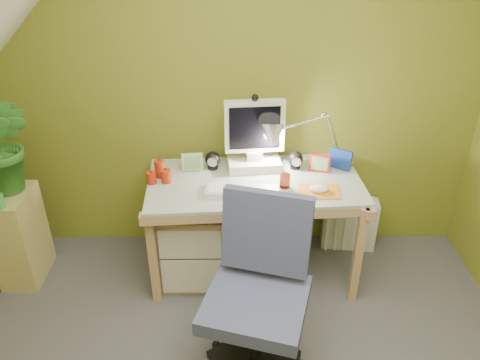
{
  "coord_description": "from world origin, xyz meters",
  "views": [
    {
      "loc": [
        -0.02,
        -1.31,
        2.18
      ],
      "look_at": [
        0.0,
        1.0,
        0.85
      ],
      "focal_mm": 35.0,
      "sensor_mm": 36.0,
      "label": 1
    }
  ],
  "objects_px": {
    "potted_plant": "(3,146)",
    "radiator": "(349,223)",
    "desk_lamp": "(326,127)",
    "side_ledge": "(20,236)",
    "desk": "(254,227)",
    "task_chair": "(256,301)",
    "monitor": "(254,134)"
  },
  "relations": [
    {
      "from": "potted_plant",
      "to": "radiator",
      "type": "relative_size",
      "value": 1.64
    },
    {
      "from": "desk_lamp",
      "to": "side_ledge",
      "type": "relative_size",
      "value": 0.87
    },
    {
      "from": "desk",
      "to": "potted_plant",
      "type": "distance_m",
      "value": 1.63
    },
    {
      "from": "desk_lamp",
      "to": "side_ledge",
      "type": "bearing_deg",
      "value": 172.33
    },
    {
      "from": "desk",
      "to": "desk_lamp",
      "type": "relative_size",
      "value": 2.37
    },
    {
      "from": "desk_lamp",
      "to": "side_ledge",
      "type": "height_order",
      "value": "desk_lamp"
    },
    {
      "from": "desk",
      "to": "potted_plant",
      "type": "relative_size",
      "value": 2.14
    },
    {
      "from": "task_chair",
      "to": "monitor",
      "type": "bearing_deg",
      "value": 104.9
    },
    {
      "from": "radiator",
      "to": "desk",
      "type": "bearing_deg",
      "value": -152.0
    },
    {
      "from": "potted_plant",
      "to": "task_chair",
      "type": "height_order",
      "value": "potted_plant"
    },
    {
      "from": "desk",
      "to": "monitor",
      "type": "relative_size",
      "value": 2.85
    },
    {
      "from": "monitor",
      "to": "side_ledge",
      "type": "distance_m",
      "value": 1.68
    },
    {
      "from": "desk_lamp",
      "to": "potted_plant",
      "type": "bearing_deg",
      "value": 170.99
    },
    {
      "from": "desk",
      "to": "desk_lamp",
      "type": "height_order",
      "value": "desk_lamp"
    },
    {
      "from": "desk",
      "to": "monitor",
      "type": "xyz_separation_m",
      "value": [
        0.0,
        0.18,
        0.59
      ]
    },
    {
      "from": "potted_plant",
      "to": "task_chair",
      "type": "distance_m",
      "value": 1.77
    },
    {
      "from": "monitor",
      "to": "desk_lamp",
      "type": "bearing_deg",
      "value": -5.3
    },
    {
      "from": "side_ledge",
      "to": "radiator",
      "type": "bearing_deg",
      "value": 8.02
    },
    {
      "from": "side_ledge",
      "to": "potted_plant",
      "type": "distance_m",
      "value": 0.64
    },
    {
      "from": "monitor",
      "to": "side_ledge",
      "type": "bearing_deg",
      "value": -176.91
    },
    {
      "from": "side_ledge",
      "to": "desk",
      "type": "bearing_deg",
      "value": 1.78
    },
    {
      "from": "task_chair",
      "to": "desk",
      "type": "bearing_deg",
      "value": 104.64
    },
    {
      "from": "desk",
      "to": "side_ledge",
      "type": "relative_size",
      "value": 2.06
    },
    {
      "from": "monitor",
      "to": "potted_plant",
      "type": "relative_size",
      "value": 0.75
    },
    {
      "from": "task_chair",
      "to": "radiator",
      "type": "xyz_separation_m",
      "value": [
        0.73,
        1.1,
        -0.32
      ]
    },
    {
      "from": "monitor",
      "to": "desk_lamp",
      "type": "height_order",
      "value": "desk_lamp"
    },
    {
      "from": "monitor",
      "to": "potted_plant",
      "type": "xyz_separation_m",
      "value": [
        -1.51,
        -0.18,
        0.01
      ]
    },
    {
      "from": "desk_lamp",
      "to": "radiator",
      "type": "xyz_separation_m",
      "value": [
        0.26,
        0.09,
        -0.81
      ]
    },
    {
      "from": "monitor",
      "to": "radiator",
      "type": "bearing_deg",
      "value": 1.92
    },
    {
      "from": "desk",
      "to": "side_ledge",
      "type": "height_order",
      "value": "desk"
    },
    {
      "from": "monitor",
      "to": "task_chair",
      "type": "bearing_deg",
      "value": -96.47
    },
    {
      "from": "desk",
      "to": "task_chair",
      "type": "xyz_separation_m",
      "value": [
        -0.02,
        -0.83,
        0.15
      ]
    }
  ]
}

